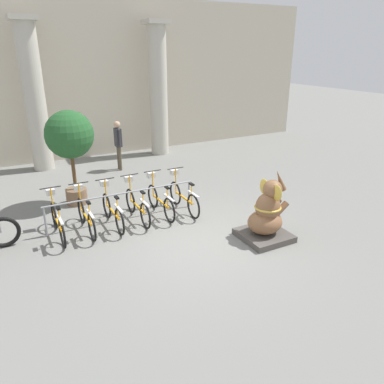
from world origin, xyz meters
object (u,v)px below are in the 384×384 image
object	(u,v)px
bicycle_1	(86,215)
potted_tree	(70,139)
bicycle_4	(160,200)
bicycle_3	(137,205)
bicycle_2	(112,210)
elephant_statue	(267,216)
person_pedestrian	(118,141)
bicycle_5	(183,196)
bicycle_0	(57,221)

from	to	relation	value
bicycle_1	potted_tree	distance (m)	2.36
bicycle_1	bicycle_4	xyz separation A→B (m)	(1.97, 0.05, 0.00)
bicycle_3	bicycle_2	bearing A→B (deg)	-177.71
bicycle_1	potted_tree	xyz separation A→B (m)	(0.16, 1.84, 1.47)
bicycle_2	elephant_statue	distance (m)	3.77
bicycle_1	person_pedestrian	bearing A→B (deg)	62.84
bicycle_2	bicycle_4	bearing A→B (deg)	2.13
bicycle_3	bicycle_5	xyz separation A→B (m)	(1.31, -0.05, 0.00)
elephant_statue	bicycle_1	bearing A→B (deg)	146.88
bicycle_1	bicycle_5	world-z (taller)	same
bicycle_2	bicycle_5	size ratio (longest dim) A/B	1.00
person_pedestrian	potted_tree	distance (m)	3.35
bicycle_1	bicycle_4	size ratio (longest dim) A/B	1.00
elephant_statue	bicycle_2	bearing A→B (deg)	141.39
bicycle_0	potted_tree	bearing A→B (deg)	66.16
bicycle_1	elephant_statue	world-z (taller)	elephant_statue
potted_tree	bicycle_3	bearing A→B (deg)	-57.50
bicycle_1	bicycle_3	size ratio (longest dim) A/B	1.00
bicycle_5	potted_tree	size ratio (longest dim) A/B	0.66
bicycle_3	bicycle_1	bearing A→B (deg)	-178.77
bicycle_3	bicycle_4	xyz separation A→B (m)	(0.66, 0.02, 0.00)
person_pedestrian	potted_tree	xyz separation A→B (m)	(-2.07, -2.51, 0.81)
bicycle_4	potted_tree	size ratio (longest dim) A/B	0.66
bicycle_3	elephant_statue	size ratio (longest dim) A/B	1.05
person_pedestrian	elephant_statue	bearing A→B (deg)	-78.44
bicycle_1	bicycle_5	size ratio (longest dim) A/B	1.00
bicycle_1	elephant_statue	bearing A→B (deg)	-33.12
bicycle_5	person_pedestrian	xyz separation A→B (m)	(-0.40, 4.37, 0.67)
bicycle_1	bicycle_5	bearing A→B (deg)	-0.39
bicycle_5	person_pedestrian	distance (m)	4.44
potted_tree	bicycle_1	bearing A→B (deg)	-94.90
bicycle_1	potted_tree	world-z (taller)	potted_tree
elephant_statue	potted_tree	world-z (taller)	potted_tree
bicycle_0	bicycle_3	distance (m)	1.97
bicycle_1	bicycle_4	world-z (taller)	same
bicycle_1	bicycle_5	distance (m)	2.63
bicycle_1	bicycle_4	distance (m)	1.97
bicycle_2	person_pedestrian	bearing A→B (deg)	70.09
bicycle_2	person_pedestrian	xyz separation A→B (m)	(1.58, 4.35, 0.67)
bicycle_1	bicycle_2	size ratio (longest dim) A/B	1.00
potted_tree	bicycle_5	bearing A→B (deg)	-36.99
bicycle_4	elephant_statue	bearing A→B (deg)	-55.79
bicycle_1	bicycle_5	xyz separation A→B (m)	(2.63, -0.02, 0.00)
person_pedestrian	bicycle_2	bearing A→B (deg)	-109.91
bicycle_2	potted_tree	bearing A→B (deg)	105.17
bicycle_2	bicycle_4	size ratio (longest dim) A/B	1.00
potted_tree	bicycle_0	bearing A→B (deg)	-113.84
bicycle_0	bicycle_1	world-z (taller)	same
bicycle_0	bicycle_4	distance (m)	2.63
bicycle_2	bicycle_5	xyz separation A→B (m)	(1.97, -0.02, 0.00)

